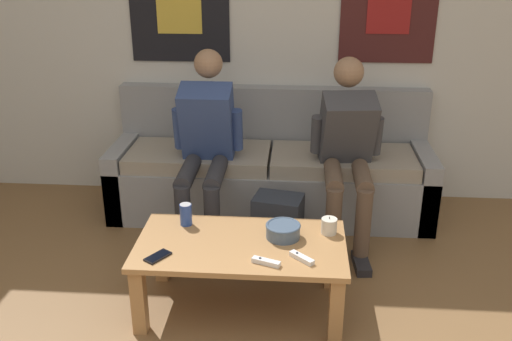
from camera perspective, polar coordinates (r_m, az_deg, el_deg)
name	(u,v)px	position (r m, az deg, el deg)	size (l,w,h in m)	color
wall_back	(247,27)	(4.21, -0.93, 14.14)	(10.00, 0.07, 2.55)	silver
couch	(271,173)	(4.14, 1.49, -0.21)	(2.26, 0.69, 0.86)	gray
coffee_table	(241,254)	(3.03, -1.51, -8.37)	(1.10, 0.60, 0.40)	#B27F4C
person_seated_adult	(205,141)	(3.73, -5.09, 3.00)	(0.47, 0.89, 1.20)	#2D2D33
person_seated_teen	(347,146)	(3.71, 9.13, 2.46)	(0.47, 0.89, 1.16)	brown
backpack	(277,228)	(3.58, 2.15, -5.76)	(0.33, 0.28, 0.40)	#282D38
ceramic_bowl	(283,230)	(3.03, 2.73, -5.97)	(0.19, 0.19, 0.08)	#475B75
pillar_candle	(329,226)	(3.09, 7.32, -5.52)	(0.08, 0.08, 0.10)	silver
drink_can_blue	(186,214)	(3.17, -7.03, -4.38)	(0.07, 0.07, 0.12)	#28479E
game_controller_near_left	(302,258)	(2.85, 4.59, -8.70)	(0.13, 0.12, 0.03)	white
game_controller_near_right	(266,262)	(2.81, 1.02, -9.12)	(0.15, 0.08, 0.03)	white
cell_phone	(158,256)	(2.91, -9.79, -8.47)	(0.13, 0.15, 0.01)	black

